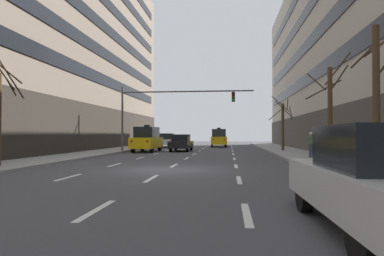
# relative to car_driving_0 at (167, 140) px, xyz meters

# --- Properties ---
(ground_plane) EXTENTS (120.00, 120.00, 0.00)m
(ground_plane) POSITION_rel_car_driving_0_xyz_m (4.68, -24.98, -0.83)
(ground_plane) COLOR #424247
(sidewalk_left) EXTENTS (3.53, 80.00, 0.14)m
(sidewalk_left) POSITION_rel_car_driving_0_xyz_m (-3.34, -24.98, -0.76)
(sidewalk_left) COLOR gray
(sidewalk_left) RESTS_ON ground
(sidewalk_right) EXTENTS (3.53, 80.00, 0.14)m
(sidewalk_right) POSITION_rel_car_driving_0_xyz_m (12.70, -24.98, -0.76)
(sidewalk_right) COLOR gray
(sidewalk_right) RESTS_ON ground
(lane_stripe_l1_s3) EXTENTS (0.16, 2.00, 0.01)m
(lane_stripe_l1_s3) POSITION_rel_car_driving_0_xyz_m (1.55, -27.98, -0.83)
(lane_stripe_l1_s3) COLOR silver
(lane_stripe_l1_s3) RESTS_ON ground
(lane_stripe_l1_s4) EXTENTS (0.16, 2.00, 0.01)m
(lane_stripe_l1_s4) POSITION_rel_car_driving_0_xyz_m (1.55, -22.98, -0.83)
(lane_stripe_l1_s4) COLOR silver
(lane_stripe_l1_s4) RESTS_ON ground
(lane_stripe_l1_s5) EXTENTS (0.16, 2.00, 0.01)m
(lane_stripe_l1_s5) POSITION_rel_car_driving_0_xyz_m (1.55, -17.98, -0.83)
(lane_stripe_l1_s5) COLOR silver
(lane_stripe_l1_s5) RESTS_ON ground
(lane_stripe_l1_s6) EXTENTS (0.16, 2.00, 0.01)m
(lane_stripe_l1_s6) POSITION_rel_car_driving_0_xyz_m (1.55, -12.98, -0.83)
(lane_stripe_l1_s6) COLOR silver
(lane_stripe_l1_s6) RESTS_ON ground
(lane_stripe_l1_s7) EXTENTS (0.16, 2.00, 0.01)m
(lane_stripe_l1_s7) POSITION_rel_car_driving_0_xyz_m (1.55, -7.98, -0.83)
(lane_stripe_l1_s7) COLOR silver
(lane_stripe_l1_s7) RESTS_ON ground
(lane_stripe_l1_s8) EXTENTS (0.16, 2.00, 0.01)m
(lane_stripe_l1_s8) POSITION_rel_car_driving_0_xyz_m (1.55, -2.98, -0.83)
(lane_stripe_l1_s8) COLOR silver
(lane_stripe_l1_s8) RESTS_ON ground
(lane_stripe_l1_s9) EXTENTS (0.16, 2.00, 0.01)m
(lane_stripe_l1_s9) POSITION_rel_car_driving_0_xyz_m (1.55, 2.02, -0.83)
(lane_stripe_l1_s9) COLOR silver
(lane_stripe_l1_s9) RESTS_ON ground
(lane_stripe_l1_s10) EXTENTS (0.16, 2.00, 0.01)m
(lane_stripe_l1_s10) POSITION_rel_car_driving_0_xyz_m (1.55, 7.02, -0.83)
(lane_stripe_l1_s10) COLOR silver
(lane_stripe_l1_s10) RESTS_ON ground
(lane_stripe_l2_s2) EXTENTS (0.16, 2.00, 0.01)m
(lane_stripe_l2_s2) POSITION_rel_car_driving_0_xyz_m (4.68, -32.98, -0.83)
(lane_stripe_l2_s2) COLOR silver
(lane_stripe_l2_s2) RESTS_ON ground
(lane_stripe_l2_s3) EXTENTS (0.16, 2.00, 0.01)m
(lane_stripe_l2_s3) POSITION_rel_car_driving_0_xyz_m (4.68, -27.98, -0.83)
(lane_stripe_l2_s3) COLOR silver
(lane_stripe_l2_s3) RESTS_ON ground
(lane_stripe_l2_s4) EXTENTS (0.16, 2.00, 0.01)m
(lane_stripe_l2_s4) POSITION_rel_car_driving_0_xyz_m (4.68, -22.98, -0.83)
(lane_stripe_l2_s4) COLOR silver
(lane_stripe_l2_s4) RESTS_ON ground
(lane_stripe_l2_s5) EXTENTS (0.16, 2.00, 0.01)m
(lane_stripe_l2_s5) POSITION_rel_car_driving_0_xyz_m (4.68, -17.98, -0.83)
(lane_stripe_l2_s5) COLOR silver
(lane_stripe_l2_s5) RESTS_ON ground
(lane_stripe_l2_s6) EXTENTS (0.16, 2.00, 0.01)m
(lane_stripe_l2_s6) POSITION_rel_car_driving_0_xyz_m (4.68, -12.98, -0.83)
(lane_stripe_l2_s6) COLOR silver
(lane_stripe_l2_s6) RESTS_ON ground
(lane_stripe_l2_s7) EXTENTS (0.16, 2.00, 0.01)m
(lane_stripe_l2_s7) POSITION_rel_car_driving_0_xyz_m (4.68, -7.98, -0.83)
(lane_stripe_l2_s7) COLOR silver
(lane_stripe_l2_s7) RESTS_ON ground
(lane_stripe_l2_s8) EXTENTS (0.16, 2.00, 0.01)m
(lane_stripe_l2_s8) POSITION_rel_car_driving_0_xyz_m (4.68, -2.98, -0.83)
(lane_stripe_l2_s8) COLOR silver
(lane_stripe_l2_s8) RESTS_ON ground
(lane_stripe_l2_s9) EXTENTS (0.16, 2.00, 0.01)m
(lane_stripe_l2_s9) POSITION_rel_car_driving_0_xyz_m (4.68, 2.02, -0.83)
(lane_stripe_l2_s9) COLOR silver
(lane_stripe_l2_s9) RESTS_ON ground
(lane_stripe_l2_s10) EXTENTS (0.16, 2.00, 0.01)m
(lane_stripe_l2_s10) POSITION_rel_car_driving_0_xyz_m (4.68, 7.02, -0.83)
(lane_stripe_l2_s10) COLOR silver
(lane_stripe_l2_s10) RESTS_ON ground
(lane_stripe_l3_s2) EXTENTS (0.16, 2.00, 0.01)m
(lane_stripe_l3_s2) POSITION_rel_car_driving_0_xyz_m (7.81, -32.98, -0.83)
(lane_stripe_l3_s2) COLOR silver
(lane_stripe_l3_s2) RESTS_ON ground
(lane_stripe_l3_s3) EXTENTS (0.16, 2.00, 0.01)m
(lane_stripe_l3_s3) POSITION_rel_car_driving_0_xyz_m (7.81, -27.98, -0.83)
(lane_stripe_l3_s3) COLOR silver
(lane_stripe_l3_s3) RESTS_ON ground
(lane_stripe_l3_s4) EXTENTS (0.16, 2.00, 0.01)m
(lane_stripe_l3_s4) POSITION_rel_car_driving_0_xyz_m (7.81, -22.98, -0.83)
(lane_stripe_l3_s4) COLOR silver
(lane_stripe_l3_s4) RESTS_ON ground
(lane_stripe_l3_s5) EXTENTS (0.16, 2.00, 0.01)m
(lane_stripe_l3_s5) POSITION_rel_car_driving_0_xyz_m (7.81, -17.98, -0.83)
(lane_stripe_l3_s5) COLOR silver
(lane_stripe_l3_s5) RESTS_ON ground
(lane_stripe_l3_s6) EXTENTS (0.16, 2.00, 0.01)m
(lane_stripe_l3_s6) POSITION_rel_car_driving_0_xyz_m (7.81, -12.98, -0.83)
(lane_stripe_l3_s6) COLOR silver
(lane_stripe_l3_s6) RESTS_ON ground
(lane_stripe_l3_s7) EXTENTS (0.16, 2.00, 0.01)m
(lane_stripe_l3_s7) POSITION_rel_car_driving_0_xyz_m (7.81, -7.98, -0.83)
(lane_stripe_l3_s7) COLOR silver
(lane_stripe_l3_s7) RESTS_ON ground
(lane_stripe_l3_s8) EXTENTS (0.16, 2.00, 0.01)m
(lane_stripe_l3_s8) POSITION_rel_car_driving_0_xyz_m (7.81, -2.98, -0.83)
(lane_stripe_l3_s8) COLOR silver
(lane_stripe_l3_s8) RESTS_ON ground
(lane_stripe_l3_s9) EXTENTS (0.16, 2.00, 0.01)m
(lane_stripe_l3_s9) POSITION_rel_car_driving_0_xyz_m (7.81, 2.02, -0.83)
(lane_stripe_l3_s9) COLOR silver
(lane_stripe_l3_s9) RESTS_ON ground
(lane_stripe_l3_s10) EXTENTS (0.16, 2.00, 0.01)m
(lane_stripe_l3_s10) POSITION_rel_car_driving_0_xyz_m (7.81, 7.02, -0.83)
(lane_stripe_l3_s10) COLOR silver
(lane_stripe_l3_s10) RESTS_ON ground
(car_driving_0) EXTENTS (2.06, 4.58, 1.69)m
(car_driving_0) POSITION_rel_car_driving_0_xyz_m (0.00, 0.00, 0.00)
(car_driving_0) COLOR black
(car_driving_0) RESTS_ON ground
(taxi_driving_1) EXTENTS (2.09, 4.71, 2.44)m
(taxi_driving_1) POSITION_rel_car_driving_0_xyz_m (0.05, -10.15, 0.29)
(taxi_driving_1) COLOR black
(taxi_driving_1) RESTS_ON ground
(taxi_driving_2) EXTENTS (2.07, 4.65, 2.41)m
(taxi_driving_2) POSITION_rel_car_driving_0_xyz_m (6.22, 1.88, 0.27)
(taxi_driving_2) COLOR black
(taxi_driving_2) RESTS_ON ground
(car_driving_3) EXTENTS (1.87, 4.24, 1.57)m
(car_driving_3) POSITION_rel_car_driving_0_xyz_m (3.00, -8.78, -0.06)
(car_driving_3) COLOR black
(car_driving_3) RESTS_ON ground
(car_parked_0) EXTENTS (2.06, 4.71, 1.75)m
(car_parked_0) POSITION_rel_car_driving_0_xyz_m (9.88, -34.10, 0.03)
(car_parked_0) COLOR black
(car_parked_0) RESTS_ON ground
(traffic_signal_0) EXTENTS (11.64, 0.35, 5.66)m
(traffic_signal_0) POSITION_rel_car_driving_0_xyz_m (1.97, -11.03, 3.38)
(traffic_signal_0) COLOR #4C4C51
(traffic_signal_0) RESTS_ON sidewalk_left
(street_tree_0) EXTENTS (1.67, 1.77, 4.99)m
(street_tree_0) POSITION_rel_car_driving_0_xyz_m (-2.91, -25.65, 1.74)
(street_tree_0) COLOR #4C3823
(street_tree_0) RESTS_ON sidewalk_left
(street_tree_1) EXTENTS (1.69, 1.68, 6.02)m
(street_tree_1) POSITION_rel_car_driving_0_xyz_m (12.40, -28.03, 2.09)
(street_tree_1) COLOR #4C3823
(street_tree_1) RESTS_ON sidewalk_right
(street_tree_2) EXTENTS (1.99, 1.98, 5.44)m
(street_tree_2) POSITION_rel_car_driving_0_xyz_m (12.35, -22.94, 1.90)
(street_tree_2) COLOR #4C3823
(street_tree_2) RESTS_ON sidewalk_right
(street_tree_3) EXTENTS (2.18, 2.29, 4.91)m
(street_tree_3) POSITION_rel_car_driving_0_xyz_m (12.35, -8.81, 1.66)
(street_tree_3) COLOR #4C3823
(street_tree_3) RESTS_ON sidewalk_right
(pedestrian_0) EXTENTS (0.41, 0.39, 1.60)m
(pedestrian_0) POSITION_rel_car_driving_0_xyz_m (12.58, -18.19, 0.23)
(pedestrian_0) COLOR #383D59
(pedestrian_0) RESTS_ON sidewalk_right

